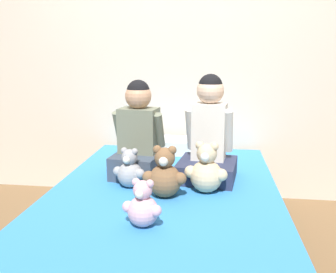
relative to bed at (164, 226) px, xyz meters
name	(u,v)px	position (x,y,z in m)	size (l,w,h in m)	color
ground_plane	(164,259)	(0.00, 0.00, -0.22)	(14.00, 14.00, 0.00)	brown
wall_behind_bed	(182,50)	(0.00, 1.09, 1.03)	(8.00, 0.06, 2.50)	beige
bed	(164,226)	(0.00, 0.00, 0.00)	(1.34, 2.01, 0.44)	#473828
child_on_left	(138,136)	(-0.20, 0.27, 0.48)	(0.35, 0.35, 0.62)	#384251
child_on_right	(209,138)	(0.25, 0.27, 0.48)	(0.39, 0.40, 0.66)	#282D47
teddy_bear_held_by_left_child	(130,171)	(-0.21, 0.04, 0.32)	(0.20, 0.15, 0.24)	#939399
teddy_bear_held_by_right_child	(206,171)	(0.24, 0.02, 0.35)	(0.24, 0.19, 0.30)	#D1B78E
teddy_bear_between_children	(165,176)	(0.02, -0.08, 0.34)	(0.24, 0.18, 0.29)	brown
teddy_bear_at_foot_of_bed	(143,206)	(-0.03, -0.43, 0.32)	(0.19, 0.14, 0.23)	#DBA3B2
pillow_at_headboard	(178,146)	(0.00, 0.84, 0.28)	(0.59, 0.26, 0.11)	silver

